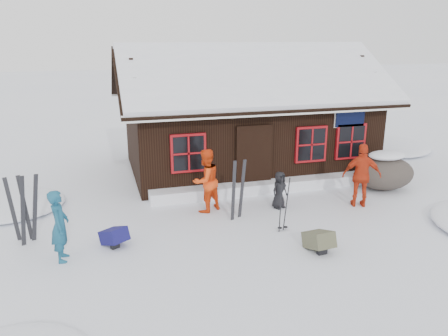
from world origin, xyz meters
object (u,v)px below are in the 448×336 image
Objects in this scene: skier_teal at (60,226)px; boulder at (385,172)px; skier_orange_left at (206,181)px; skier_crouched at (279,190)px; backpack_olive at (319,243)px; ski_poles at (284,205)px; backpack_blue at (114,239)px; ski_pair_left at (29,210)px; skier_orange_right at (362,176)px.

skier_teal reaches higher than boulder.
skier_orange_left is 2.05m from skier_crouched.
skier_crouched is 1.62× the size of backpack_olive.
ski_poles is at bearing 100.24° from backpack_olive.
ski_poles is at bearing 101.82° from skier_orange_left.
backpack_blue is (-2.50, -1.44, -0.71)m from skier_orange_left.
ski_pair_left is at bearing -19.14° from skier_orange_left.
skier_orange_left is at bearing -60.29° from skier_teal.
boulder is (5.76, 0.21, -0.32)m from skier_orange_left.
boulder is 3.18× the size of backpack_blue.
skier_orange_right reaches higher than ski_poles.
ski_pair_left is at bearing -174.88° from boulder.
skier_orange_right is at bearing -36.06° from skier_crouched.
skier_orange_right is 2.77× the size of backpack_olive.
backpack_blue is (-6.72, -0.59, -0.74)m from skier_orange_right.
skier_orange_left reaches higher than ski_poles.
skier_crouched is at bearing -171.60° from boulder.
backpack_olive is (1.82, -2.96, -0.69)m from skier_orange_left.
boulder reaches higher than skier_crouched.
backpack_blue is (-3.99, 0.33, -0.51)m from ski_poles.
ski_poles reaches higher than boulder.
skier_teal is 0.94× the size of ski_pair_left.
backpack_blue is at bearing 27.02° from skier_orange_right.
ski_poles is at bearing -86.61° from skier_teal.
ski_pair_left is (-4.31, -0.70, -0.09)m from skier_orange_left.
ski_pair_left is (-0.73, 1.12, -0.00)m from skier_teal.
skier_teal is 2.68× the size of backpack_blue.
ski_poles reaches higher than backpack_olive.
skier_crouched is at bearing -72.44° from skier_teal.
skier_orange_left reaches higher than ski_pair_left.
skier_teal reaches higher than skier_crouched.
ski_pair_left is at bearing 169.55° from ski_poles.
skier_crouched reaches higher than backpack_olive.
ski_pair_left is 2.84× the size of backpack_blue.
skier_teal is 5.77m from skier_crouched.
skier_orange_right is 3.07× the size of backpack_blue.
ski_pair_left is 2.05m from backpack_blue.
backpack_olive is at bearing 63.44° from skier_orange_right.
boulder is (1.54, 1.05, -0.35)m from skier_orange_right.
skier_teal is 0.90× the size of skier_orange_left.
ski_pair_left is 2.56× the size of backpack_olive.
skier_crouched is at bearing -25.96° from ski_pair_left.
backpack_blue is at bearing 155.17° from backpack_olive.
skier_orange_right reaches higher than skier_crouched.
skier_orange_right is at bearing 18.62° from ski_poles.
skier_teal is 7.86m from skier_orange_right.
backpack_olive is at bearing -74.33° from ski_poles.
boulder is 2.87× the size of backpack_olive.
ski_poles is at bearing -39.55° from ski_pair_left.
boulder is at bearing -15.05° from skier_crouched.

